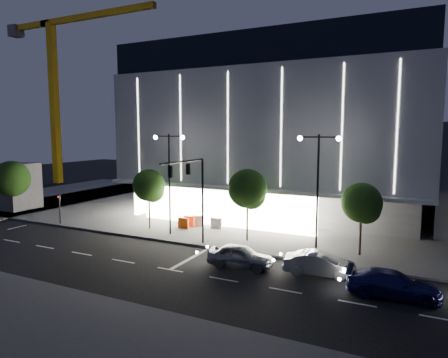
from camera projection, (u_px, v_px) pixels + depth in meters
The scene contains 19 objects.
ground at pixel (159, 259), 28.90m from camera, with size 160.00×160.00×0.00m, color black.
sidewalk_museum at pixel (310, 208), 48.08m from camera, with size 70.00×40.00×0.15m, color #474747.
sidewalk_west at pixel (11, 204), 50.96m from camera, with size 16.00×50.00×0.15m, color #474747.
museum at pixel (291, 131), 46.38m from camera, with size 30.00×25.80×18.00m.
traffic_mast at pixel (193, 186), 30.84m from camera, with size 0.33×5.89×7.07m.
street_lamp_west at pixel (169, 169), 34.86m from camera, with size 3.16×0.36×9.00m.
street_lamp_east at pixel (318, 176), 29.16m from camera, with size 3.16×0.36×9.00m.
ped_signal_far at pixel (60, 206), 39.26m from camera, with size 0.22×0.24×3.00m.
tower_crane at pixel (57, 66), 69.39m from camera, with size 32.00×2.00×28.50m.
tree_left at pixel (149, 187), 37.30m from camera, with size 3.02×3.02×5.72m.
tree_mid at pixel (248, 191), 32.88m from camera, with size 3.25×3.25×6.15m.
tree_right at pixel (362, 205), 28.98m from camera, with size 2.91×2.91×5.51m.
car_lead at pixel (240, 256), 27.12m from camera, with size 1.82×4.53×1.54m, color gray.
car_second at pixel (320, 264), 25.57m from camera, with size 1.57×4.51×1.49m, color #BABDC3.
car_third at pixel (393, 284), 22.23m from camera, with size 2.04×5.01×1.45m, color #161653.
barrier_a at pixel (183, 223), 37.49m from camera, with size 1.10×0.25×1.00m, color #E54E0C.
barrier_b at pixel (197, 221), 38.48m from camera, with size 1.10×0.25×1.00m, color silver.
barrier_c at pixel (189, 221), 38.26m from camera, with size 1.10×0.25×1.00m, color #E7440C.
barrier_d at pixel (216, 223), 37.47m from camera, with size 1.10×0.25×1.00m, color silver.
Camera 1 is at (16.63, -23.04, 9.16)m, focal length 32.00 mm.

